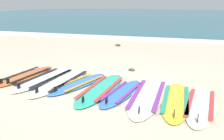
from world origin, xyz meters
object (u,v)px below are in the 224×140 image
Objects in this scene: surfboard_4 at (101,89)px; surfboard_8 at (201,104)px; surfboard_2 at (61,81)px; surfboard_6 at (148,95)px; surfboard_5 at (122,93)px; surfboard_3 at (79,83)px; surfboard_1 at (45,79)px; surfboard_0 at (26,76)px; surfboard_7 at (176,100)px.

surfboard_8 is (2.11, -0.27, 0.00)m from surfboard_4.
surfboard_2 is at bearing 167.87° from surfboard_4.
surfboard_2 is 1.00× the size of surfboard_6.
surfboard_5 is 0.56m from surfboard_6.
surfboard_3 is 1.19m from surfboard_5.
surfboard_2 is 3.29m from surfboard_8.
surfboard_1 and surfboard_2 have the same top height.
surfboard_1 and surfboard_3 have the same top height.
surfboard_0 is 1.01× the size of surfboard_8.
surfboard_7 is (3.92, -0.56, -0.00)m from surfboard_0.
surfboard_7 is 0.47m from surfboard_8.
surfboard_7 is (2.78, -0.43, 0.00)m from surfboard_2.
surfboard_1 and surfboard_5 have the same top height.
surfboard_2 is 1.19× the size of surfboard_8.
surfboard_3 is 0.66m from surfboard_4.
surfboard_4 is at bearing -12.13° from surfboard_2.
surfboard_5 is 0.90× the size of surfboard_8.
surfboard_6 is at bearing -9.26° from surfboard_3.
surfboard_5 is at bearing -14.41° from surfboard_3.
surfboard_3 is at bearing 170.51° from surfboard_8.
surfboard_6 is at bearing -8.66° from surfboard_2.
surfboard_6 is 0.59m from surfboard_7.
surfboard_3 and surfboard_4 have the same top height.
surfboard_4 is (1.63, -0.29, -0.00)m from surfboard_1.
surfboard_4 is 1.23× the size of surfboard_5.
surfboard_5 and surfboard_7 have the same top height.
surfboard_1 is 1.17× the size of surfboard_3.
surfboard_5 is 0.76× the size of surfboard_6.
surfboard_4 is at bearing -16.34° from surfboard_3.
surfboard_2 is 2.23m from surfboard_6.
surfboard_2 is 2.82m from surfboard_7.
surfboard_7 is (0.58, -0.10, 0.00)m from surfboard_6.
surfboard_6 is at bearing -7.98° from surfboard_1.
surfboard_0 and surfboard_5 have the same top height.
surfboard_3 and surfboard_5 have the same top height.
surfboard_0 is 1.12× the size of surfboard_5.
surfboard_2 is at bearing 167.91° from surfboard_5.
surfboard_8 is at bearing -9.49° from surfboard_3.
surfboard_8 is at bearing -5.85° from surfboard_5.
surfboard_8 is (3.74, -0.56, 0.00)m from surfboard_1.
surfboard_4 and surfboard_8 have the same top height.
surfboard_5 is (2.14, -0.40, 0.00)m from surfboard_1.
surfboard_1 is 1.23× the size of surfboard_5.
surfboard_8 is at bearing -10.29° from surfboard_7.
surfboard_7 is at bearing -8.14° from surfboard_0.
surfboard_8 is at bearing -9.86° from surfboard_6.
surfboard_5 is at bearing 175.98° from surfboard_7.
surfboard_3 is (1.63, -0.18, -0.00)m from surfboard_0.
surfboard_3 is 1.73m from surfboard_6.
surfboard_1 is 3.78m from surfboard_8.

